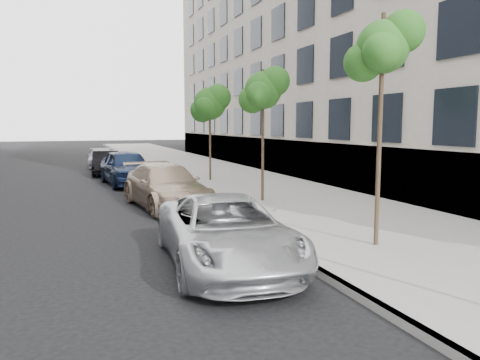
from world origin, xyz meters
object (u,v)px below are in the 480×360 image
suv (166,186)px  sedan_black (106,163)px  tree_mid (264,90)px  tree_near (384,48)px  minivan (226,232)px  sedan_blue (127,167)px  tree_far (210,104)px  sedan_rear (102,158)px

suv → sedan_black: 11.66m
tree_mid → tree_near: bearing=-90.0°
minivan → sedan_blue: sedan_blue is taller
minivan → sedan_blue: bearing=96.2°
tree_far → minivan: tree_far is taller
tree_far → minivan: bearing=-105.1°
sedan_rear → sedan_blue: bearing=-84.5°
sedan_rear → tree_far: bearing=-64.5°
tree_near → suv: size_ratio=1.01×
suv → sedan_rear: (-1.07, 16.31, -0.11)m
tree_far → minivan: (-3.48, -12.90, -3.08)m
tree_mid → sedan_black: tree_mid is taller
tree_mid → tree_far: 6.50m
minivan → sedan_rear: (-0.92, 23.21, -0.07)m
tree_mid → suv: (-3.33, 0.50, -3.22)m
tree_far → sedan_blue: size_ratio=0.94×
minivan → sedan_blue: 13.51m
sedan_rear → suv: bearing=-83.8°
tree_near → sedan_rear: size_ratio=1.19×
minivan → sedan_rear: size_ratio=1.17×
tree_near → minivan: (-3.48, 0.10, -3.70)m
tree_mid → sedan_rear: size_ratio=1.09×
sedan_black → sedan_rear: size_ratio=0.95×
sedan_blue → tree_far: bearing=-14.2°
tree_near → suv: (-3.33, 7.00, -3.66)m
tree_near → sedan_rear: bearing=100.7°
tree_far → sedan_blue: (-3.88, 0.61, -2.95)m
tree_mid → sedan_rear: 17.70m
tree_near → tree_far: bearing=90.0°
suv → tree_mid: bearing=-15.6°
tree_near → tree_far: (0.00, 13.00, -0.62)m
suv → tree_near: bearing=-71.6°
tree_near → sedan_blue: (-3.88, 13.61, -3.57)m
sedan_blue → suv: bearing=-90.5°
suv → sedan_black: size_ratio=1.25×
sedan_rear → minivan: bearing=-85.3°
tree_mid → tree_far: tree_mid is taller
tree_mid → minivan: (-3.48, -6.40, -3.26)m
tree_near → sedan_black: size_ratio=1.25×
tree_near → sedan_blue: bearing=105.9°
tree_near → tree_far: 13.01m
tree_mid → minivan: 7.98m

